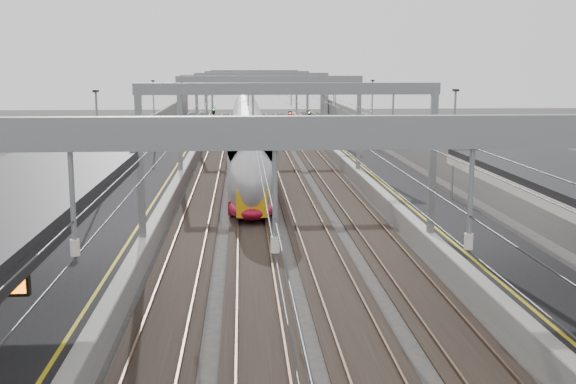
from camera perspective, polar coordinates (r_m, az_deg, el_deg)
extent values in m
cube|color=black|center=(54.56, -9.98, 1.59)|extent=(4.00, 120.00, 1.00)
cube|color=black|center=(55.14, 6.79, 1.76)|extent=(4.00, 120.00, 1.00)
cube|color=black|center=(54.35, -6.29, 1.16)|extent=(2.40, 140.00, 0.08)
cube|color=brown|center=(54.38, -7.05, 1.24)|extent=(0.07, 140.00, 0.14)
cube|color=brown|center=(54.31, -5.54, 1.26)|extent=(0.07, 140.00, 0.14)
cube|color=black|center=(54.30, -3.13, 1.20)|extent=(2.40, 140.00, 0.08)
cube|color=brown|center=(54.28, -3.89, 1.28)|extent=(0.07, 140.00, 0.14)
cube|color=brown|center=(54.30, -2.37, 1.30)|extent=(0.07, 140.00, 0.14)
cube|color=black|center=(54.41, 0.03, 1.23)|extent=(2.40, 140.00, 0.08)
cube|color=brown|center=(54.35, -0.73, 1.32)|extent=(0.07, 140.00, 0.14)
cube|color=brown|center=(54.44, 0.79, 1.33)|extent=(0.07, 140.00, 0.14)
cube|color=black|center=(54.68, 3.17, 1.26)|extent=(2.40, 140.00, 0.08)
cube|color=brown|center=(54.59, 2.42, 1.35)|extent=(0.07, 140.00, 0.14)
cube|color=brown|center=(54.76, 3.92, 1.36)|extent=(0.07, 140.00, 0.14)
cube|color=gray|center=(10.89, 6.89, 4.71)|extent=(13.00, 0.25, 0.50)
cube|color=gray|center=(31.22, -11.60, 2.36)|extent=(0.28, 0.28, 6.60)
cube|color=gray|center=(32.01, 11.36, 2.56)|extent=(0.28, 0.28, 6.60)
cube|color=gray|center=(30.74, 0.03, 8.16)|extent=(13.00, 0.25, 0.50)
cube|color=gray|center=(51.00, -8.56, 5.35)|extent=(0.28, 0.28, 6.60)
cube|color=gray|center=(51.49, 5.61, 5.46)|extent=(0.28, 0.28, 6.60)
cube|color=gray|center=(50.71, -1.46, 8.88)|extent=(13.00, 0.25, 0.50)
cube|color=gray|center=(70.90, -7.22, 6.66)|extent=(0.28, 0.28, 6.60)
cube|color=gray|center=(71.26, 3.02, 6.74)|extent=(0.28, 0.28, 6.60)
cube|color=gray|center=(70.69, -2.10, 9.20)|extent=(13.00, 0.25, 0.50)
cube|color=gray|center=(90.85, -6.46, 7.39)|extent=(0.28, 0.28, 6.60)
cube|color=gray|center=(91.12, 1.55, 7.46)|extent=(0.28, 0.28, 6.60)
cube|color=gray|center=(90.68, -2.47, 9.37)|extent=(13.00, 0.25, 0.50)
cube|color=gray|center=(108.82, -6.01, 7.82)|extent=(0.28, 0.28, 6.60)
cube|color=gray|center=(109.05, 0.68, 7.88)|extent=(0.28, 0.28, 6.60)
cube|color=gray|center=(108.68, -2.68, 9.47)|extent=(13.00, 0.25, 0.50)
cylinder|color=#262628|center=(58.78, -6.18, 7.18)|extent=(0.03, 140.00, 0.03)
cylinder|color=#262628|center=(58.73, -3.23, 7.22)|extent=(0.03, 140.00, 0.03)
cylinder|color=#262628|center=(58.83, -0.29, 7.24)|extent=(0.03, 140.00, 0.03)
cylinder|color=#262628|center=(59.08, 2.64, 7.24)|extent=(0.03, 140.00, 0.03)
cube|color=slate|center=(108.70, -2.67, 8.87)|extent=(22.00, 2.20, 1.40)
cube|color=slate|center=(109.12, -8.22, 7.15)|extent=(1.00, 2.20, 6.20)
cube|color=slate|center=(109.50, 2.89, 7.25)|extent=(1.00, 2.20, 6.20)
cube|color=slate|center=(54.86, -13.34, 2.68)|extent=(0.30, 120.00, 3.20)
cube|color=slate|center=(55.66, 10.06, 2.90)|extent=(0.30, 120.00, 3.20)
cube|color=maroon|center=(50.43, -3.09, 1.14)|extent=(2.57, 21.91, 0.76)
cube|color=#96969B|center=(50.18, -3.11, 3.18)|extent=(2.57, 21.91, 2.86)
cube|color=black|center=(42.92, -2.97, -0.84)|extent=(1.91, 2.29, 0.48)
cube|color=maroon|center=(72.53, -3.29, 3.85)|extent=(2.57, 21.91, 0.76)
cube|color=#96969B|center=(72.36, -3.30, 5.27)|extent=(2.57, 21.91, 2.86)
cube|color=black|center=(64.95, -3.23, 2.85)|extent=(1.91, 2.29, 0.48)
ellipsoid|color=#96969B|center=(39.18, -2.93, 0.83)|extent=(2.57, 4.95, 4.00)
cube|color=#DD9B0B|center=(37.31, -2.87, -0.97)|extent=(1.62, 0.12, 1.43)
cube|color=black|center=(37.49, -2.90, 1.30)|extent=(1.52, 0.55, 0.90)
cylinder|color=black|center=(84.90, -5.87, 5.33)|extent=(0.12, 0.12, 3.00)
cube|color=black|center=(84.79, -5.89, 6.41)|extent=(0.32, 0.22, 0.75)
sphere|color=#0CE526|center=(84.65, -5.90, 6.51)|extent=(0.16, 0.16, 0.16)
cylinder|color=black|center=(77.70, 0.15, 4.96)|extent=(0.12, 0.12, 3.00)
cube|color=black|center=(77.58, 0.15, 6.13)|extent=(0.32, 0.22, 0.75)
sphere|color=red|center=(77.44, 0.16, 6.24)|extent=(0.16, 0.16, 0.16)
cylinder|color=black|center=(79.26, 1.68, 5.05)|extent=(0.12, 0.12, 3.00)
cube|color=black|center=(79.13, 1.69, 6.20)|extent=(0.32, 0.22, 0.75)
sphere|color=#0CE526|center=(79.00, 1.69, 6.31)|extent=(0.16, 0.16, 0.16)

